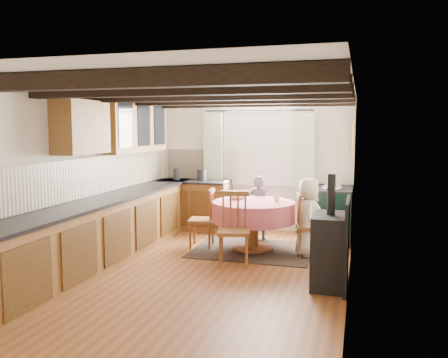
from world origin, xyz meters
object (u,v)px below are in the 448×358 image
(chair_near, at_px, (234,229))
(child_far, at_px, (258,207))
(cup, at_px, (277,198))
(chair_right, at_px, (310,224))
(cast_iron_stove, at_px, (330,231))
(dining_table, at_px, (253,226))
(chair_left, at_px, (202,218))
(child_right, at_px, (308,217))
(aga_range, at_px, (332,214))

(chair_near, distance_m, child_far, 1.58)
(child_far, relative_size, cup, 10.77)
(chair_right, distance_m, cup, 0.65)
(child_far, height_order, cup, child_far)
(cast_iron_stove, bearing_deg, dining_table, 132.76)
(cast_iron_stove, distance_m, child_far, 2.46)
(chair_left, height_order, child_right, child_right)
(chair_near, height_order, cast_iron_stove, cast_iron_stove)
(aga_range, bearing_deg, chair_near, -123.43)
(chair_near, bearing_deg, aga_range, 43.37)
(chair_near, relative_size, chair_left, 1.09)
(chair_right, height_order, cup, chair_right)
(chair_near, relative_size, chair_right, 1.10)
(chair_right, distance_m, cast_iron_stove, 1.38)
(chair_near, bearing_deg, chair_right, 27.31)
(chair_near, relative_size, child_far, 0.93)
(aga_range, bearing_deg, child_far, -167.86)
(dining_table, xyz_separation_m, chair_left, (-0.84, -0.01, 0.08))
(cup, bearing_deg, chair_right, -16.28)
(chair_near, distance_m, aga_range, 2.20)
(aga_range, relative_size, child_far, 0.91)
(child_far, height_order, child_right, child_right)
(aga_range, relative_size, cup, 9.80)
(chair_near, bearing_deg, cast_iron_stove, -33.99)
(aga_range, height_order, cast_iron_stove, cast_iron_stove)
(chair_near, relative_size, child_right, 0.88)
(aga_range, relative_size, child_right, 0.86)
(dining_table, height_order, child_far, child_far)
(chair_right, bearing_deg, child_right, 129.71)
(dining_table, height_order, chair_right, chair_right)
(aga_range, bearing_deg, dining_table, -138.32)
(cast_iron_stove, relative_size, child_right, 1.16)
(chair_right, height_order, child_right, child_right)
(chair_left, bearing_deg, dining_table, 82.13)
(dining_table, distance_m, aga_range, 1.51)
(child_far, distance_m, child_right, 1.22)
(child_far, bearing_deg, cast_iron_stove, 130.12)
(cast_iron_stove, bearing_deg, child_far, 122.30)
(child_right, bearing_deg, cup, 60.61)
(chair_near, height_order, aga_range, chair_near)
(cast_iron_stove, xyz_separation_m, child_far, (-1.31, 2.08, -0.13))
(dining_table, bearing_deg, chair_near, -95.93)
(child_far, bearing_deg, aga_range, -160.04)
(chair_right, bearing_deg, chair_left, 76.97)
(chair_near, relative_size, aga_range, 1.02)
(child_right, distance_m, cup, 0.58)
(cup, bearing_deg, aga_range, 47.79)
(chair_left, bearing_deg, chair_right, 81.10)
(aga_range, relative_size, cast_iron_stove, 0.74)
(chair_right, distance_m, child_far, 1.22)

